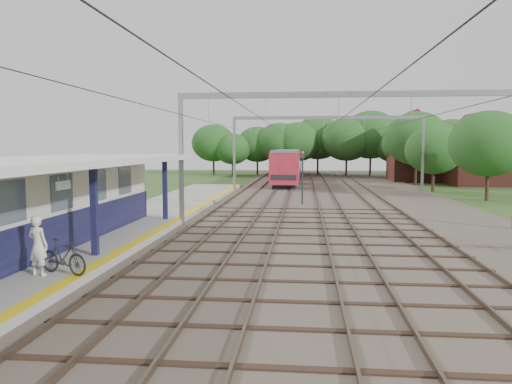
{
  "coord_description": "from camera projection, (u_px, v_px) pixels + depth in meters",
  "views": [
    {
      "loc": [
        1.51,
        -10.86,
        4.18
      ],
      "look_at": [
        -1.28,
        17.67,
        1.6
      ],
      "focal_mm": 35.0,
      "sensor_mm": 36.0,
      "label": 1
    }
  ],
  "objects": [
    {
      "name": "tree_band",
      "position": [
        322.0,
        142.0,
        67.09
      ],
      "size": [
        31.72,
        30.88,
        8.82
      ],
      "color": "#382619",
      "rests_on": "ground"
    },
    {
      "name": "ballast_bed",
      "position": [
        335.0,
        198.0,
        40.63
      ],
      "size": [
        18.0,
        90.0,
        0.1
      ],
      "primitive_type": "cube",
      "color": "#473D33",
      "rests_on": "ground"
    },
    {
      "name": "house_far",
      "position": [
        424.0,
        155.0,
        60.99
      ],
      "size": [
        8.0,
        6.12,
        8.66
      ],
      "color": "brown",
      "rests_on": "ground"
    },
    {
      "name": "train",
      "position": [
        289.0,
        163.0,
        65.24
      ],
      "size": [
        2.88,
        35.82,
        3.78
      ],
      "color": "black",
      "rests_on": "ballast_bed"
    },
    {
      "name": "person",
      "position": [
        38.0,
        245.0,
        14.88
      ],
      "size": [
        0.75,
        0.58,
        1.81
      ],
      "primitive_type": "imported",
      "rotation": [
        0.0,
        0.0,
        2.89
      ],
      "color": "white",
      "rests_on": "platform"
    },
    {
      "name": "signal_post",
      "position": [
        302.0,
        173.0,
        35.58
      ],
      "size": [
        0.3,
        0.28,
        3.91
      ],
      "rotation": [
        0.0,
        0.0,
        0.31
      ],
      "color": "black",
      "rests_on": "ground"
    },
    {
      "name": "station_building",
      "position": [
        30.0,
        204.0,
        18.9
      ],
      "size": [
        3.41,
        18.0,
        3.4
      ],
      "color": "beige",
      "rests_on": "platform"
    },
    {
      "name": "catenary_system",
      "position": [
        332.0,
        128.0,
        35.52
      ],
      "size": [
        17.22,
        88.0,
        7.0
      ],
      "color": "gray",
      "rests_on": "ground"
    },
    {
      "name": "canopy",
      "position": [
        42.0,
        162.0,
        17.66
      ],
      "size": [
        6.4,
        20.0,
        3.44
      ],
      "color": "#111237",
      "rests_on": "platform"
    },
    {
      "name": "house_near",
      "position": [
        483.0,
        158.0,
        54.57
      ],
      "size": [
        7.0,
        6.12,
        7.89
      ],
      "color": "brown",
      "rests_on": "ground"
    },
    {
      "name": "ground",
      "position": [
        236.0,
        332.0,
        11.29
      ],
      "size": [
        160.0,
        160.0,
        0.0
      ],
      "primitive_type": "plane",
      "color": "#2D4C1E",
      "rests_on": "ground"
    },
    {
      "name": "bicycle",
      "position": [
        63.0,
        257.0,
        15.02
      ],
      "size": [
        1.86,
        1.09,
        1.08
      ],
      "primitive_type": "imported",
      "rotation": [
        0.0,
        0.0,
        1.22
      ],
      "color": "black",
      "rests_on": "platform"
    },
    {
      "name": "platform",
      "position": [
        130.0,
        225.0,
        25.87
      ],
      "size": [
        5.0,
        52.0,
        0.35
      ],
      "primitive_type": "cube",
      "color": "gray",
      "rests_on": "ground"
    },
    {
      "name": "yellow_stripe",
      "position": [
        172.0,
        222.0,
        25.64
      ],
      "size": [
        0.45,
        52.0,
        0.01
      ],
      "primitive_type": "cube",
      "color": "yellow",
      "rests_on": "platform"
    },
    {
      "name": "rail_tracks",
      "position": [
        304.0,
        196.0,
        40.86
      ],
      "size": [
        11.8,
        88.0,
        0.15
      ],
      "color": "brown",
      "rests_on": "ballast_bed"
    }
  ]
}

